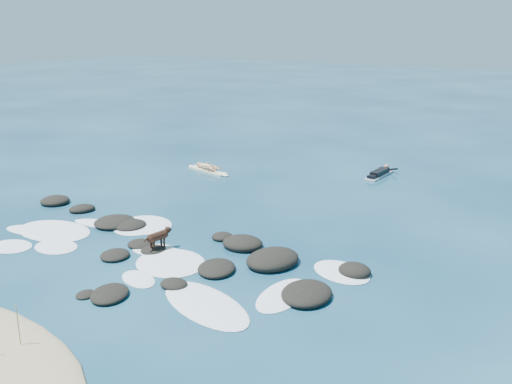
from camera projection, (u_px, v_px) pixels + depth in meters
The scene contains 6 objects.
ground at pixel (172, 242), 19.48m from camera, with size 160.00×160.00×0.00m, color #0A2642.
reef_rocks at pixel (191, 248), 18.67m from camera, with size 14.43×6.41×0.57m.
breaking_foam at pixel (134, 250), 18.74m from camera, with size 13.70×6.44×0.12m.
standing_surfer_rig at pixel (208, 159), 28.37m from camera, with size 2.95×1.02×1.69m.
paddling_surfer_rig at pixel (380, 173), 27.66m from camera, with size 1.14×2.54×0.44m.
dog at pixel (159, 236), 18.62m from camera, with size 0.41×1.18×0.75m.
Camera 1 is at (12.30, -13.67, 7.25)m, focal length 40.00 mm.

